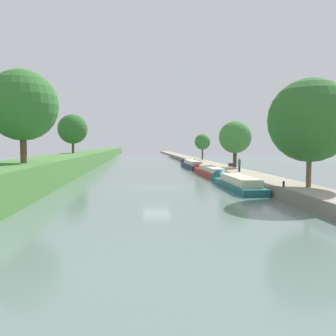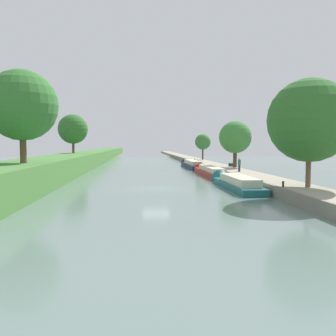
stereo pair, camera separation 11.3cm
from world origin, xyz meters
TOP-DOWN VIEW (x-y plane):
  - ground_plane at (0.00, 0.00)m, footprint 160.00×160.00m
  - left_grassy_bank at (-12.10, 0.00)m, footprint 6.10×260.00m
  - right_towpath at (10.76, 0.00)m, footprint 3.41×260.00m
  - stone_quay at (8.93, 0.00)m, footprint 0.25×260.00m
  - narrowboat_teal at (7.48, -0.24)m, footprint 2.18×11.81m
  - narrowboat_red at (7.66, 12.43)m, footprint 1.85×14.50m
  - narrowboat_navy at (7.67, 27.99)m, footprint 1.95×14.79m
  - tree_rightbank_near at (11.21, -7.24)m, footprint 6.28×6.28m
  - tree_rightbank_midnear at (11.96, 15.42)m, footprint 4.55×4.55m
  - tree_rightbank_midfar at (11.87, 39.55)m, footprint 3.30×3.30m
  - tree_leftbank_downstream at (-11.39, -1.99)m, footprint 5.97×5.97m
  - tree_leftbank_upstream at (-13.31, 31.13)m, footprint 5.27×5.27m
  - person_walking at (10.28, 7.61)m, footprint 0.34×0.34m
  - mooring_bollard_near at (9.35, -7.04)m, footprint 0.16×0.16m
  - mooring_bollard_far at (9.35, 34.71)m, footprint 0.16×0.16m
  - park_bench at (12.01, 17.67)m, footprint 0.44×1.50m

SIDE VIEW (x-z plane):
  - ground_plane at x=0.00m, z-range 0.00..0.00m
  - right_towpath at x=10.76m, z-range 0.00..0.87m
  - stone_quay at x=8.93m, z-range 0.00..0.92m
  - narrowboat_teal at x=7.48m, z-range -0.55..1.52m
  - narrowboat_red at x=7.66m, z-range -0.38..1.42m
  - narrowboat_navy at x=7.67m, z-range -0.41..1.51m
  - mooring_bollard_near at x=9.35m, z-range 0.87..1.32m
  - mooring_bollard_far at x=9.35m, z-range 0.87..1.32m
  - park_bench at x=12.01m, z-range 0.98..1.45m
  - left_grassy_bank at x=-12.10m, z-range 0.00..2.52m
  - person_walking at x=10.28m, z-range 0.91..2.57m
  - tree_rightbank_midfar at x=11.87m, z-range 1.91..7.31m
  - tree_rightbank_midnear at x=11.96m, z-range 1.84..8.37m
  - tree_rightbank_near at x=11.21m, z-range 1.81..10.00m
  - tree_leftbank_upstream at x=-13.31m, z-range 3.35..10.31m
  - tree_leftbank_downstream at x=-11.39m, z-range 3.46..11.33m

